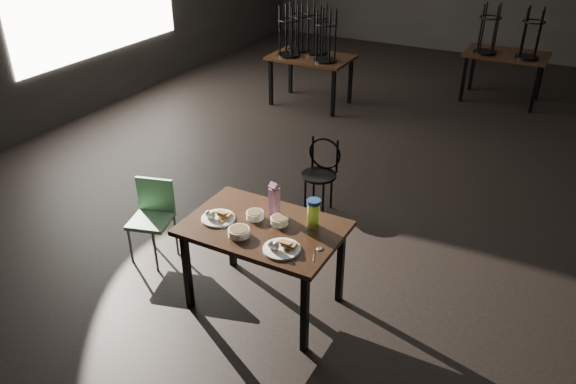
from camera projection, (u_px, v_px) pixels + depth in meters
The scene contains 13 objects.
main_table at pixel (264, 235), 4.31m from camera, with size 1.20×0.80×0.75m.
plate_left at pixel (218, 217), 4.35m from camera, with size 0.26×0.26×0.09m.
plate_right at pixel (281, 247), 3.98m from camera, with size 0.27×0.27×0.09m.
bowl_near at pixel (255, 215), 4.36m from camera, with size 0.14×0.14×0.05m.
bowl_far at pixel (279, 220), 4.28m from camera, with size 0.14×0.14×0.05m.
bowl_big at pixel (239, 232), 4.14m from camera, with size 0.16×0.16×0.06m.
juice_carton at pixel (274, 199), 4.38m from camera, with size 0.08×0.08×0.27m.
water_bottle at pixel (314, 213), 4.21m from camera, with size 0.14×0.14×0.23m.
spoon at pixel (319, 250), 3.99m from camera, with size 0.06×0.19×0.01m.
bentwood_chair at pixel (321, 169), 5.77m from camera, with size 0.36×0.36×0.76m.
school_chair at pixel (153, 213), 5.02m from camera, with size 0.43×0.43×0.75m.
bg_table_left at pixel (310, 52), 8.37m from camera, with size 1.20×0.80×1.48m.
bg_table_far at pixel (507, 54), 8.48m from camera, with size 1.20×0.80×1.48m.
Camera 1 is at (1.35, -5.59, 3.06)m, focal length 35.00 mm.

